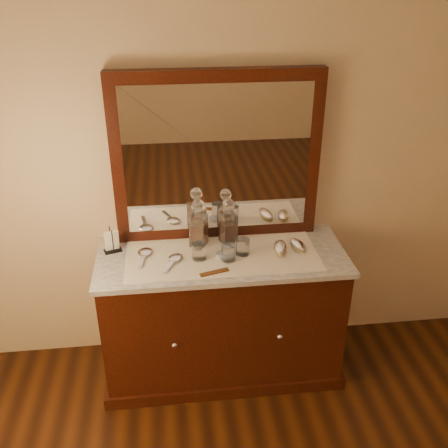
{
  "coord_description": "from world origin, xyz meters",
  "views": [
    {
      "loc": [
        -0.28,
        -0.52,
        2.35
      ],
      "look_at": [
        0.0,
        1.85,
        1.1
      ],
      "focal_mm": 40.27,
      "sensor_mm": 36.0,
      "label": 1
    }
  ],
  "objects_px": {
    "hand_mirror_inner": "(174,260)",
    "brush_near": "(280,248)",
    "decanter_left": "(199,228)",
    "brush_far": "(298,245)",
    "mirror_frame": "(217,158)",
    "dresser_cabinet": "(222,315)",
    "decanter_right": "(228,226)",
    "napkin_rack": "(112,242)",
    "comb": "(214,272)",
    "hand_mirror_outer": "(144,254)",
    "pin_dish": "(223,255)"
  },
  "relations": [
    {
      "from": "decanter_left",
      "to": "hand_mirror_inner",
      "type": "bearing_deg",
      "value": -132.04
    },
    {
      "from": "hand_mirror_outer",
      "to": "hand_mirror_inner",
      "type": "distance_m",
      "value": 0.19
    },
    {
      "from": "mirror_frame",
      "to": "decanter_left",
      "type": "distance_m",
      "value": 0.42
    },
    {
      "from": "decanter_left",
      "to": "brush_near",
      "type": "bearing_deg",
      "value": -16.72
    },
    {
      "from": "decanter_left",
      "to": "hand_mirror_inner",
      "type": "height_order",
      "value": "decanter_left"
    },
    {
      "from": "napkin_rack",
      "to": "decanter_right",
      "type": "bearing_deg",
      "value": 1.93
    },
    {
      "from": "mirror_frame",
      "to": "comb",
      "type": "xyz_separation_m",
      "value": [
        -0.06,
        -0.44,
        -0.49
      ]
    },
    {
      "from": "brush_near",
      "to": "mirror_frame",
      "type": "bearing_deg",
      "value": 142.42
    },
    {
      "from": "hand_mirror_outer",
      "to": "comb",
      "type": "bearing_deg",
      "value": -31.22
    },
    {
      "from": "decanter_right",
      "to": "hand_mirror_inner",
      "type": "relative_size",
      "value": 1.35
    },
    {
      "from": "decanter_left",
      "to": "brush_far",
      "type": "distance_m",
      "value": 0.59
    },
    {
      "from": "brush_near",
      "to": "hand_mirror_outer",
      "type": "distance_m",
      "value": 0.78
    },
    {
      "from": "comb",
      "to": "brush_near",
      "type": "bearing_deg",
      "value": 7.97
    },
    {
      "from": "pin_dish",
      "to": "mirror_frame",
      "type": "bearing_deg",
      "value": 90.44
    },
    {
      "from": "dresser_cabinet",
      "to": "mirror_frame",
      "type": "xyz_separation_m",
      "value": [
        0.0,
        0.25,
        0.94
      ]
    },
    {
      "from": "pin_dish",
      "to": "brush_near",
      "type": "distance_m",
      "value": 0.34
    },
    {
      "from": "decanter_right",
      "to": "brush_far",
      "type": "height_order",
      "value": "decanter_right"
    },
    {
      "from": "mirror_frame",
      "to": "decanter_right",
      "type": "relative_size",
      "value": 4.24
    },
    {
      "from": "dresser_cabinet",
      "to": "brush_far",
      "type": "bearing_deg",
      "value": 1.13
    },
    {
      "from": "decanter_right",
      "to": "brush_near",
      "type": "distance_m",
      "value": 0.33
    },
    {
      "from": "comb",
      "to": "decanter_right",
      "type": "distance_m",
      "value": 0.37
    },
    {
      "from": "dresser_cabinet",
      "to": "decanter_left",
      "type": "distance_m",
      "value": 0.58
    },
    {
      "from": "dresser_cabinet",
      "to": "comb",
      "type": "distance_m",
      "value": 0.49
    },
    {
      "from": "napkin_rack",
      "to": "comb",
      "type": "bearing_deg",
      "value": -28.52
    },
    {
      "from": "decanter_left",
      "to": "hand_mirror_inner",
      "type": "relative_size",
      "value": 1.41
    },
    {
      "from": "comb",
      "to": "decanter_right",
      "type": "relative_size",
      "value": 0.57
    },
    {
      "from": "decanter_right",
      "to": "hand_mirror_inner",
      "type": "distance_m",
      "value": 0.39
    },
    {
      "from": "brush_near",
      "to": "hand_mirror_inner",
      "type": "distance_m",
      "value": 0.62
    },
    {
      "from": "decanter_left",
      "to": "brush_far",
      "type": "relative_size",
      "value": 1.83
    },
    {
      "from": "pin_dish",
      "to": "hand_mirror_inner",
      "type": "distance_m",
      "value": 0.28
    },
    {
      "from": "dresser_cabinet",
      "to": "brush_near",
      "type": "relative_size",
      "value": 7.98
    },
    {
      "from": "dresser_cabinet",
      "to": "decanter_left",
      "type": "height_order",
      "value": "decanter_left"
    },
    {
      "from": "mirror_frame",
      "to": "hand_mirror_outer",
      "type": "distance_m",
      "value": 0.69
    },
    {
      "from": "mirror_frame",
      "to": "comb",
      "type": "height_order",
      "value": "mirror_frame"
    },
    {
      "from": "dresser_cabinet",
      "to": "napkin_rack",
      "type": "xyz_separation_m",
      "value": [
        -0.63,
        0.11,
        0.5
      ]
    },
    {
      "from": "comb",
      "to": "napkin_rack",
      "type": "bearing_deg",
      "value": 135.47
    },
    {
      "from": "dresser_cabinet",
      "to": "decanter_right",
      "type": "distance_m",
      "value": 0.57
    },
    {
      "from": "mirror_frame",
      "to": "brush_near",
      "type": "relative_size",
      "value": 6.84
    },
    {
      "from": "comb",
      "to": "napkin_rack",
      "type": "relative_size",
      "value": 1.08
    },
    {
      "from": "dresser_cabinet",
      "to": "decanter_left",
      "type": "xyz_separation_m",
      "value": [
        -0.12,
        0.12,
        0.56
      ]
    },
    {
      "from": "hand_mirror_inner",
      "to": "brush_far",
      "type": "bearing_deg",
      "value": 4.31
    },
    {
      "from": "napkin_rack",
      "to": "hand_mirror_inner",
      "type": "xyz_separation_m",
      "value": [
        0.35,
        -0.16,
        -0.05
      ]
    },
    {
      "from": "dresser_cabinet",
      "to": "pin_dish",
      "type": "height_order",
      "value": "pin_dish"
    },
    {
      "from": "hand_mirror_outer",
      "to": "brush_far",
      "type": "bearing_deg",
      "value": -1.67
    },
    {
      "from": "hand_mirror_inner",
      "to": "brush_near",
      "type": "bearing_deg",
      "value": 2.76
    },
    {
      "from": "brush_near",
      "to": "hand_mirror_inner",
      "type": "height_order",
      "value": "brush_near"
    },
    {
      "from": "hand_mirror_inner",
      "to": "dresser_cabinet",
      "type": "bearing_deg",
      "value": 9.42
    },
    {
      "from": "decanter_right",
      "to": "hand_mirror_outer",
      "type": "relative_size",
      "value": 1.26
    },
    {
      "from": "hand_mirror_inner",
      "to": "napkin_rack",
      "type": "bearing_deg",
      "value": 155.98
    },
    {
      "from": "dresser_cabinet",
      "to": "brush_far",
      "type": "relative_size",
      "value": 8.66
    }
  ]
}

